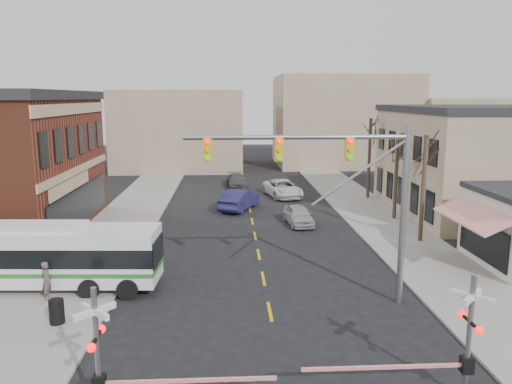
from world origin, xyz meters
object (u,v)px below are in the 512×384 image
rr_crossing_east (455,339)px  trash_bin (57,312)px  traffic_signal_mast (344,179)px  transit_bus (35,255)px  car_c (283,188)px  rr_crossing_west (113,355)px  pedestrian_near (47,281)px  car_d (237,181)px  car_b (240,200)px  pedestrian_far (82,253)px  car_a (298,215)px

rr_crossing_east → trash_bin: rr_crossing_east is taller
traffic_signal_mast → rr_crossing_east: bearing=-75.8°
transit_bus → traffic_signal_mast: bearing=-10.1°
car_c → rr_crossing_west: bearing=-116.8°
pedestrian_near → trash_bin: bearing=-155.2°
car_d → pedestrian_near: (-9.08, -28.87, 0.33)m
transit_bus → car_b: size_ratio=2.33×
transit_bus → pedestrian_far: bearing=60.0°
transit_bus → car_b: (10.19, 16.92, -0.88)m
car_c → pedestrian_far: (-12.86, -19.57, 0.23)m
transit_bus → trash_bin: bearing=-60.6°
car_a → car_c: car_c is taller
pedestrian_near → rr_crossing_west: bearing=-151.5°
car_a → car_d: (-4.22, 15.60, -0.03)m
car_b → pedestrian_far: pedestrian_far is taller
trash_bin → car_c: (12.04, 26.20, 0.16)m
rr_crossing_west → car_d: bearing=83.7°
car_d → rr_crossing_west: bearing=-101.6°
transit_bus → car_c: (14.34, 22.12, -0.95)m
rr_crossing_west → pedestrian_near: rr_crossing_west is taller
car_c → pedestrian_near: bearing=-131.6°
rr_crossing_west → rr_crossing_east: size_ratio=1.00×
car_a → car_d: car_a is taller
transit_bus → pedestrian_near: bearing=-55.5°
car_b → pedestrian_far: bearing=82.4°
traffic_signal_mast → car_b: bearing=101.8°
rr_crossing_east → trash_bin: bearing=157.5°
transit_bus → pedestrian_near: (1.06, -1.55, -0.72)m
car_c → trash_bin: bearing=-127.0°
car_d → rr_crossing_east: bearing=-86.1°
rr_crossing_east → pedestrian_far: rr_crossing_east is taller
rr_crossing_west → car_c: 33.40m
car_d → trash_bin: bearing=-109.3°
rr_crossing_west → car_a: (8.39, 21.92, -1.26)m
car_b → rr_crossing_east: bearing=126.1°
rr_crossing_east → car_a: 21.62m
rr_crossing_west → car_c: size_ratio=1.00×
traffic_signal_mast → rr_crossing_east: size_ratio=1.72×
pedestrian_near → transit_bus: bearing=33.4°
traffic_signal_mast → trash_bin: (-11.97, -1.54, -5.10)m
rr_crossing_west → trash_bin: 7.27m
pedestrian_far → car_d: bearing=40.5°
transit_bus → pedestrian_far: 3.03m
transit_bus → rr_crossing_west: 11.82m
car_b → traffic_signal_mast: bearing=125.4°
rr_crossing_west → pedestrian_near: (-4.91, 8.65, -0.96)m
traffic_signal_mast → rr_crossing_east: 8.38m
traffic_signal_mast → car_d: (-4.12, 29.86, -5.05)m
car_c → transit_bus: bearing=-135.3°
transit_bus → rr_crossing_west: size_ratio=2.13×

